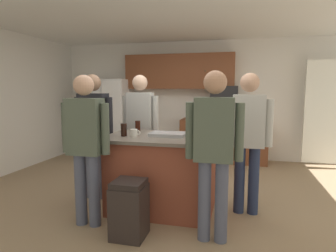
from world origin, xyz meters
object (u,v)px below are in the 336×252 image
at_px(glass_short_whisky, 203,132).
at_px(glass_dark_ale, 138,126).
at_px(person_host_foreground, 86,140).
at_px(person_guest_right, 248,134).
at_px(refrigerator, 109,118).
at_px(person_guest_left, 140,124).
at_px(glass_pilsner, 124,130).
at_px(serving_tray, 168,134).
at_px(mug_ceramic_white, 134,133).
at_px(person_elder_center, 94,127).
at_px(microwave_over_range, 224,94).
at_px(kitchen_island, 162,173).
at_px(person_guest_by_door, 214,145).
at_px(trash_bin, 129,209).

distance_m(glass_short_whisky, glass_dark_ale, 1.01).
relative_size(person_host_foreground, person_guest_right, 0.98).
xyz_separation_m(refrigerator, person_guest_left, (1.45, -1.96, 0.14)).
bearing_deg(person_guest_right, glass_pilsner, 2.04).
bearing_deg(serving_tray, person_host_foreground, -140.72).
height_order(person_guest_left, person_guest_right, person_guest_left).
distance_m(person_guest_right, glass_short_whisky, 0.57).
bearing_deg(mug_ceramic_white, person_elder_center, 156.75).
distance_m(microwave_over_range, kitchen_island, 3.02).
xyz_separation_m(glass_short_whisky, mug_ceramic_white, (-0.84, -0.07, -0.03)).
bearing_deg(serving_tray, mug_ceramic_white, -158.52).
relative_size(refrigerator, glass_pilsner, 11.01).
bearing_deg(glass_dark_ale, person_elder_center, -168.44).
relative_size(person_guest_by_door, glass_short_whisky, 11.70).
bearing_deg(trash_bin, refrigerator, 118.16).
relative_size(person_guest_left, mug_ceramic_white, 13.41).
bearing_deg(kitchen_island, glass_short_whisky, -6.82).
height_order(serving_tray, trash_bin, serving_tray).
bearing_deg(glass_pilsner, person_guest_left, 95.22).
bearing_deg(mug_ceramic_white, serving_tray, 21.48).
height_order(person_elder_center, glass_dark_ale, person_elder_center).
bearing_deg(person_guest_by_door, mug_ceramic_white, 16.04).
bearing_deg(trash_bin, person_elder_center, 133.37).
xyz_separation_m(refrigerator, microwave_over_range, (2.60, 0.12, 0.57)).
distance_m(glass_short_whisky, glass_pilsner, 0.98).
bearing_deg(trash_bin, kitchen_island, 78.66).
bearing_deg(person_host_foreground, refrigerator, 70.53).
distance_m(kitchen_island, person_guest_right, 1.17).
xyz_separation_m(person_host_foreground, mug_ceramic_white, (0.39, 0.48, 0.03)).
distance_m(person_host_foreground, person_guest_right, 1.91).
bearing_deg(glass_pilsner, glass_dark_ale, 85.52).
height_order(refrigerator, person_guest_right, refrigerator).
distance_m(person_guest_left, glass_short_whisky, 1.31).
distance_m(kitchen_island, glass_short_whisky, 0.75).
bearing_deg(mug_ceramic_white, refrigerator, 120.69).
relative_size(mug_ceramic_white, trash_bin, 0.21).
xyz_separation_m(refrigerator, serving_tray, (2.06, -2.65, 0.10)).
xyz_separation_m(person_guest_left, glass_dark_ale, (0.11, -0.41, 0.02)).
bearing_deg(person_guest_by_door, refrigerator, -8.98).
bearing_deg(person_elder_center, person_guest_left, 56.99).
relative_size(person_elder_center, serving_tray, 3.97).
height_order(microwave_over_range, kitchen_island, microwave_over_range).
height_order(kitchen_island, glass_pilsner, glass_pilsner).
distance_m(glass_short_whisky, mug_ceramic_white, 0.84).
bearing_deg(glass_pilsner, microwave_over_range, 69.84).
relative_size(person_guest_by_door, mug_ceramic_white, 13.15).
relative_size(glass_dark_ale, trash_bin, 0.24).
distance_m(microwave_over_range, mug_ceramic_white, 3.10).
height_order(person_elder_center, glass_short_whisky, person_elder_center).
distance_m(person_guest_by_door, trash_bin, 1.11).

